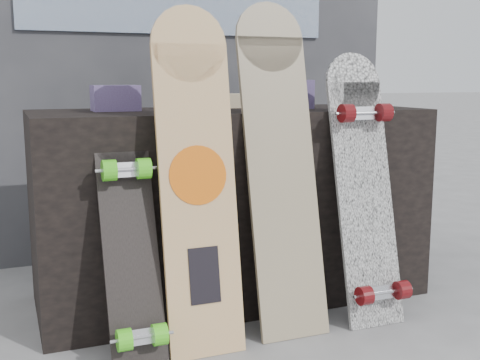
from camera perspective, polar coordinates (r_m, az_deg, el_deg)
name	(u,v)px	position (r m, az deg, el deg)	size (l,w,h in m)	color
ground	(281,341)	(2.23, 3.94, -14.99)	(60.00, 60.00, 0.00)	slate
vendor_table	(232,205)	(2.54, -0.81, -2.34)	(1.60, 0.60, 0.80)	black
booth	(175,45)	(3.30, -6.21, 12.62)	(2.40, 0.22, 2.20)	#343439
merch_box_purple	(115,98)	(2.42, -11.73, 7.61)	(0.18, 0.12, 0.10)	#4D3062
merch_box_small	(292,94)	(2.59, 4.98, 8.11)	(0.14, 0.14, 0.12)	#4D3062
merch_box_flat	(239,101)	(2.65, -0.05, 7.54)	(0.22, 0.10, 0.06)	#D1B78C
longboard_geisha	(197,170)	(2.03, -4.11, 0.94)	(0.26, 0.22, 1.17)	tan
longboard_celtic	(280,157)	(2.21, 3.81, 2.22)	(0.27, 0.31, 1.21)	beige
longboard_cascadia	(365,184)	(2.34, 11.77, -0.33)	(0.23, 0.32, 1.03)	white
skateboard_dark	(130,237)	(2.02, -10.36, -5.38)	(0.18, 0.33, 0.80)	black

